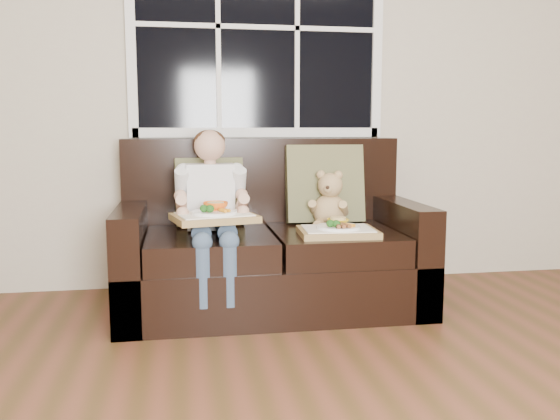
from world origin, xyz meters
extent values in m
cube|color=beige|center=(0.00, 2.50, 1.35)|extent=(4.50, 0.02, 2.70)
cube|color=black|center=(-0.34, 2.48, 1.65)|extent=(1.50, 0.02, 1.25)
cube|color=white|center=(-0.34, 2.47, 0.99)|extent=(1.58, 0.04, 0.06)
cube|color=white|center=(-1.12, 2.47, 1.65)|extent=(0.06, 0.04, 1.37)
cube|color=white|center=(0.44, 2.47, 1.65)|extent=(0.06, 0.04, 1.37)
cube|color=white|center=(-0.34, 2.47, 1.65)|extent=(1.50, 0.03, 0.03)
cube|color=black|center=(-0.34, 1.95, 0.15)|extent=(1.70, 0.90, 0.30)
cube|color=black|center=(-1.12, 1.95, 0.30)|extent=(0.15, 0.90, 0.60)
cube|color=black|center=(0.43, 1.95, 0.30)|extent=(0.15, 0.90, 0.60)
cube|color=black|center=(-0.34, 2.33, 0.63)|extent=(1.70, 0.18, 0.66)
cube|color=black|center=(-0.69, 1.87, 0.38)|extent=(0.68, 0.72, 0.15)
cube|color=black|center=(0.01, 1.87, 0.38)|extent=(0.68, 0.72, 0.15)
cube|color=brown|center=(-0.68, 2.17, 0.65)|extent=(0.41, 0.20, 0.41)
cube|color=brown|center=(0.02, 2.17, 0.68)|extent=(0.48, 0.23, 0.48)
cube|color=silver|center=(-0.68, 2.00, 0.64)|extent=(0.26, 0.16, 0.37)
sphere|color=tan|center=(-0.68, 1.99, 0.93)|extent=(0.17, 0.17, 0.17)
ellipsoid|color=#3C2313|center=(-0.68, 2.00, 0.95)|extent=(0.17, 0.17, 0.12)
cylinder|color=#384A62|center=(-0.75, 1.80, 0.50)|extent=(0.10, 0.33, 0.10)
cylinder|color=#384A62|center=(-0.61, 1.80, 0.50)|extent=(0.10, 0.33, 0.10)
cylinder|color=#384A62|center=(-0.75, 1.54, 0.30)|extent=(0.09, 0.09, 0.31)
cylinder|color=#384A62|center=(-0.61, 1.54, 0.30)|extent=(0.09, 0.09, 0.31)
cylinder|color=tan|center=(-0.84, 1.88, 0.68)|extent=(0.07, 0.32, 0.26)
cylinder|color=tan|center=(-0.52, 1.88, 0.68)|extent=(0.07, 0.32, 0.26)
ellipsoid|color=tan|center=(0.02, 2.03, 0.54)|extent=(0.24, 0.23, 0.21)
sphere|color=tan|center=(0.02, 2.02, 0.69)|extent=(0.19, 0.19, 0.15)
sphere|color=tan|center=(-0.03, 2.02, 0.75)|extent=(0.05, 0.05, 0.05)
sphere|color=tan|center=(0.07, 2.02, 0.75)|extent=(0.05, 0.05, 0.05)
sphere|color=tan|center=(0.02, 1.96, 0.68)|extent=(0.06, 0.06, 0.06)
sphere|color=black|center=(0.02, 1.94, 0.69)|extent=(0.02, 0.02, 0.02)
cylinder|color=tan|center=(-0.03, 1.92, 0.48)|extent=(0.09, 0.12, 0.06)
cylinder|color=tan|center=(0.07, 1.92, 0.48)|extent=(0.09, 0.12, 0.06)
cube|color=#A18148|center=(-0.67, 1.72, 0.56)|extent=(0.47, 0.40, 0.03)
cube|color=white|center=(-0.67, 1.72, 0.58)|extent=(0.42, 0.34, 0.01)
cylinder|color=white|center=(-0.67, 1.71, 0.59)|extent=(0.24, 0.24, 0.01)
imported|color=orange|center=(-0.66, 1.76, 0.62)|extent=(0.16, 0.16, 0.04)
cylinder|color=#E7C87E|center=(-0.66, 1.76, 0.62)|extent=(0.09, 0.09, 0.02)
ellipsoid|color=#215C1D|center=(-0.73, 1.67, 0.62)|extent=(0.04, 0.04, 0.04)
ellipsoid|color=#215C1D|center=(-0.70, 1.66, 0.62)|extent=(0.04, 0.04, 0.04)
cylinder|color=orange|center=(-0.63, 1.67, 0.61)|extent=(0.05, 0.06, 0.02)
cube|color=#A18148|center=(-0.01, 1.72, 0.47)|extent=(0.43, 0.34, 0.03)
cube|color=white|center=(-0.01, 1.72, 0.49)|extent=(0.38, 0.28, 0.01)
cylinder|color=white|center=(-0.01, 1.71, 0.50)|extent=(0.24, 0.24, 0.01)
imported|color=gold|center=(0.00, 1.76, 0.52)|extent=(0.12, 0.12, 0.03)
cylinder|color=#E7C87E|center=(0.00, 1.76, 0.53)|extent=(0.09, 0.09, 0.02)
ellipsoid|color=#215C1D|center=(-0.07, 1.67, 0.52)|extent=(0.04, 0.04, 0.04)
ellipsoid|color=#215C1D|center=(-0.04, 1.66, 0.52)|extent=(0.04, 0.04, 0.04)
cylinder|color=orange|center=(0.03, 1.67, 0.51)|extent=(0.05, 0.06, 0.02)
cylinder|color=brown|center=(-0.01, 1.65, 0.52)|extent=(0.03, 0.09, 0.02)
camera|label=1|loc=(-0.84, -1.33, 1.03)|focal=38.00mm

